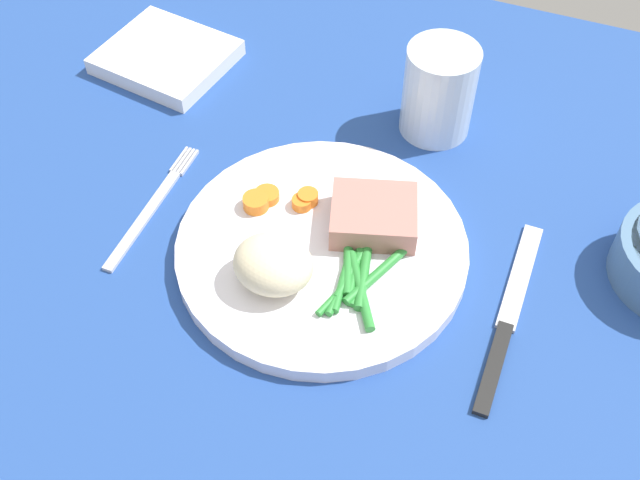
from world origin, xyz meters
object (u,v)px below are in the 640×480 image
(dinner_plate, at_px, (320,253))
(meat_portion, at_px, (374,216))
(water_glass, at_px, (438,97))
(napkin, at_px, (166,57))
(knife, at_px, (508,318))
(fork, at_px, (152,207))

(dinner_plate, xyz_separation_m, meat_portion, (0.04, 0.04, 0.02))
(water_glass, bearing_deg, napkin, -178.18)
(knife, xyz_separation_m, water_glass, (-0.13, 0.21, 0.04))
(meat_portion, xyz_separation_m, knife, (0.14, -0.04, -0.03))
(fork, xyz_separation_m, water_glass, (0.22, 0.21, 0.04))
(meat_portion, height_order, water_glass, water_glass)
(meat_portion, relative_size, water_glass, 0.79)
(meat_portion, distance_m, water_glass, 0.17)
(water_glass, bearing_deg, meat_portion, -93.91)
(meat_portion, xyz_separation_m, water_glass, (0.01, 0.16, 0.01))
(dinner_plate, distance_m, fork, 0.17)
(meat_portion, relative_size, knife, 0.37)
(fork, relative_size, water_glass, 1.71)
(knife, bearing_deg, meat_portion, 162.84)
(dinner_plate, height_order, fork, dinner_plate)
(dinner_plate, relative_size, water_glass, 2.72)
(fork, distance_m, water_glass, 0.31)
(knife, height_order, water_glass, water_glass)
(dinner_plate, relative_size, fork, 1.59)
(dinner_plate, bearing_deg, napkin, 143.39)
(meat_portion, relative_size, fork, 0.46)
(knife, bearing_deg, water_glass, 121.94)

